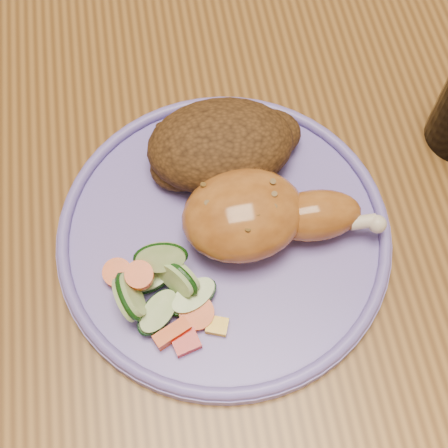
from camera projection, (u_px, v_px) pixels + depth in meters
name	position (u px, v px, depth m)	size (l,w,h in m)	color
ground	(218.00, 335.00, 1.26)	(4.00, 4.00, 0.00)	#54361D
dining_table	(213.00, 155.00, 0.67)	(0.90, 1.40, 0.75)	brown
plate	(224.00, 235.00, 0.53)	(0.28, 0.28, 0.01)	#7060B9
plate_rim	(224.00, 229.00, 0.52)	(0.28, 0.28, 0.01)	#7060B9
chicken_leg	(261.00, 215.00, 0.50)	(0.17, 0.09, 0.05)	#AF6424
rice_pilaf	(224.00, 145.00, 0.53)	(0.14, 0.09, 0.06)	#472A11
vegetable_pile	(162.00, 289.00, 0.48)	(0.10, 0.09, 0.05)	#A50A05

